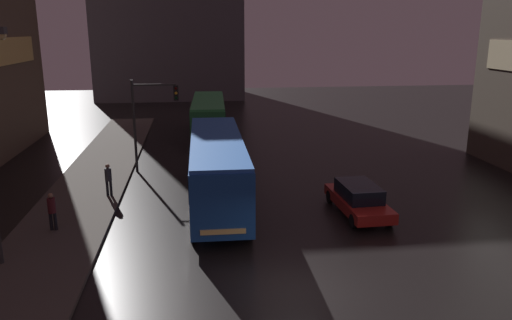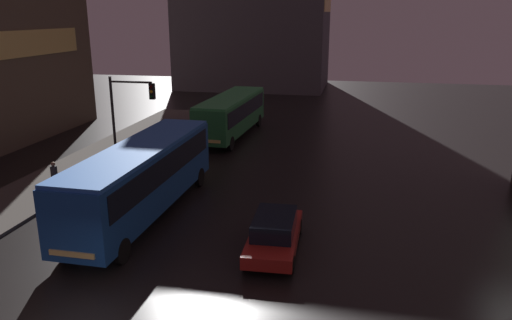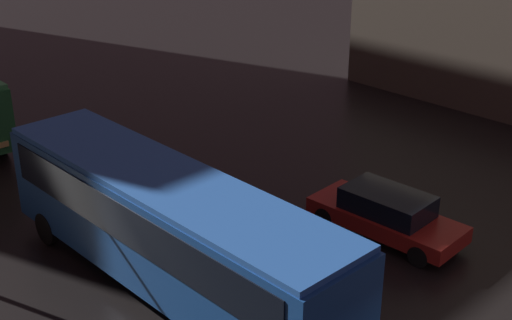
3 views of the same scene
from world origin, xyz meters
The scene contains 2 objects.
bus_near centered at (-2.07, 9.16, 2.08)m, with size 2.72×11.94×3.38m.
car_taxi centered at (4.47, 6.88, 0.75)m, with size 2.06×4.85×1.46m.
Camera 3 is at (-11.74, -4.00, 11.03)m, focal length 50.00 mm.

